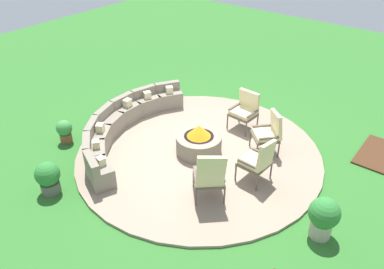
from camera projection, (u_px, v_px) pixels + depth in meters
The scene contains 12 objects.
ground_plane at pixel (199, 153), 8.98m from camera, with size 24.00×24.00×0.00m, color #2D6B28.
patio_circle at pixel (199, 152), 8.96m from camera, with size 5.69×5.69×0.06m, color gray.
mulch_bed_right at pixel (383, 155), 8.87m from camera, with size 1.44×1.00×0.04m, color #472B19.
fire_pit at pixel (199, 142), 8.80m from camera, with size 1.06×1.06×0.71m.
curved_stone_bench at pixel (123, 125), 9.38m from camera, with size 4.14×2.04×0.68m.
lounge_chair_front_left at pixel (210, 175), 7.28m from camera, with size 0.84×0.85×1.16m.
lounge_chair_front_right at pixel (258, 160), 7.76m from camera, with size 0.63×0.60×1.04m.
lounge_chair_back_left at pixel (269, 132), 8.67m from camera, with size 0.80×0.82×1.03m.
lounge_chair_back_right at pixel (245, 109), 9.56m from camera, with size 0.61×0.65×0.99m.
potted_plant_0 at pixel (323, 216), 6.61m from camera, with size 0.55×0.55×0.82m.
potted_plant_1 at pixel (48, 177), 7.64m from camera, with size 0.50×0.50×0.71m.
potted_plant_2 at pixel (65, 130), 9.21m from camera, with size 0.38×0.38×0.59m.
Camera 1 is at (-5.84, -4.37, 5.25)m, focal length 35.64 mm.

